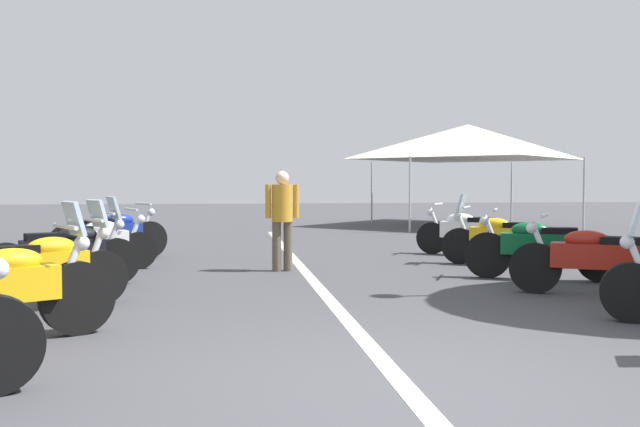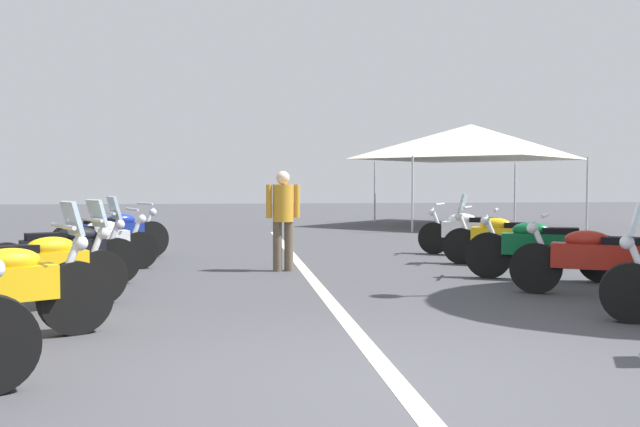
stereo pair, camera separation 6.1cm
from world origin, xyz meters
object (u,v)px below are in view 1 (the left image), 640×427
object	(u,v)px
motorcycle_right_row_3	(541,247)
motorcycle_left_row_3	(65,253)
motorcycle_left_row_5	(111,234)
motorcycle_right_row_2	(600,259)
bystander_4	(282,213)
event_tent	(468,142)
motorcycle_right_row_5	(469,232)
motorcycle_left_row_4	(92,243)
motorcycle_left_row_2	(38,269)
motorcycle_right_row_4	(503,238)

from	to	relation	value
motorcycle_right_row_3	motorcycle_left_row_3	bearing A→B (deg)	23.37
motorcycle_left_row_3	motorcycle_left_row_5	xyz separation A→B (m)	(3.26, -0.06, 0.00)
motorcycle_left_row_3	motorcycle_right_row_2	bearing A→B (deg)	-37.93
bystander_4	event_tent	distance (m)	12.42
motorcycle_right_row_5	event_tent	bearing A→B (deg)	-77.92
motorcycle_left_row_4	event_tent	world-z (taller)	event_tent
motorcycle_left_row_5	motorcycle_right_row_2	size ratio (longest dim) A/B	0.99
motorcycle_left_row_2	motorcycle_right_row_2	distance (m)	6.50
motorcycle_left_row_3	motorcycle_right_row_2	size ratio (longest dim) A/B	0.97
motorcycle_left_row_5	motorcycle_right_row_2	xyz separation A→B (m)	(-4.85, -6.54, -0.01)
motorcycle_left_row_3	motorcycle_right_row_3	distance (m)	6.54
motorcycle_left_row_5	motorcycle_right_row_2	distance (m)	8.14
bystander_4	motorcycle_left_row_5	bearing A→B (deg)	-128.49
motorcycle_right_row_4	bystander_4	xyz separation A→B (m)	(-0.22, 3.70, 0.45)
motorcycle_right_row_3	bystander_4	xyz separation A→B (m)	(1.47, 3.58, 0.44)
motorcycle_right_row_4	bystander_4	size ratio (longest dim) A/B	1.21
motorcycle_left_row_2	motorcycle_right_row_2	size ratio (longest dim) A/B	0.93
motorcycle_left_row_4	bystander_4	xyz separation A→B (m)	(-0.28, -2.94, 0.47)
motorcycle_left_row_4	motorcycle_right_row_2	world-z (taller)	motorcycle_right_row_2
event_tent	motorcycle_right_row_4	bearing A→B (deg)	163.59
motorcycle_right_row_3	bystander_4	distance (m)	3.90
motorcycle_left_row_4	motorcycle_left_row_5	bearing A→B (deg)	64.82
motorcycle_right_row_3	motorcycle_right_row_4	bearing A→B (deg)	-69.68
motorcycle_right_row_3	motorcycle_left_row_2	bearing A→B (deg)	38.27
motorcycle_left_row_5	motorcycle_left_row_4	bearing A→B (deg)	-122.52
motorcycle_left_row_5	motorcycle_right_row_4	size ratio (longest dim) A/B	1.01
bystander_4	event_tent	bearing A→B (deg)	141.77
motorcycle_left_row_3	motorcycle_right_row_3	world-z (taller)	motorcycle_left_row_3
motorcycle_left_row_5	motorcycle_left_row_2	bearing A→B (deg)	-120.97
motorcycle_right_row_4	event_tent	xyz separation A→B (m)	(10.10, -2.98, 2.19)
motorcycle_left_row_4	motorcycle_right_row_2	size ratio (longest dim) A/B	1.01
motorcycle_right_row_2	bystander_4	xyz separation A→B (m)	(2.95, 3.63, 0.45)
motorcycle_left_row_2	motorcycle_left_row_5	size ratio (longest dim) A/B	0.94
bystander_4	motorcycle_left_row_4	bearing A→B (deg)	-100.82
bystander_4	motorcycle_left_row_3	bearing A→B (deg)	-70.59
motorcycle_left_row_4	bystander_4	size ratio (longest dim) A/B	1.25
motorcycle_left_row_2	motorcycle_right_row_3	xyz separation A→B (m)	(1.61, -6.45, 0.00)
motorcycle_right_row_4	bystander_4	bearing A→B (deg)	32.97
motorcycle_left_row_4	event_tent	size ratio (longest dim) A/B	0.35
motorcycle_right_row_5	event_tent	size ratio (longest dim) A/B	0.32
motorcycle_left_row_3	motorcycle_left_row_5	distance (m)	3.26
motorcycle_left_row_5	bystander_4	distance (m)	3.50
motorcycle_left_row_5	event_tent	distance (m)	12.94
motorcycle_right_row_3	event_tent	size ratio (longest dim) A/B	0.36
motorcycle_left_row_5	motorcycle_right_row_4	distance (m)	6.81
motorcycle_right_row_4	event_tent	size ratio (longest dim) A/B	0.34
motorcycle_right_row_4	motorcycle_right_row_5	bearing A→B (deg)	-60.18
motorcycle_left_row_2	motorcycle_left_row_5	world-z (taller)	motorcycle_left_row_2
motorcycle_right_row_2	motorcycle_right_row_3	bearing A→B (deg)	-56.92
motorcycle_left_row_2	motorcycle_left_row_5	bearing A→B (deg)	56.39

